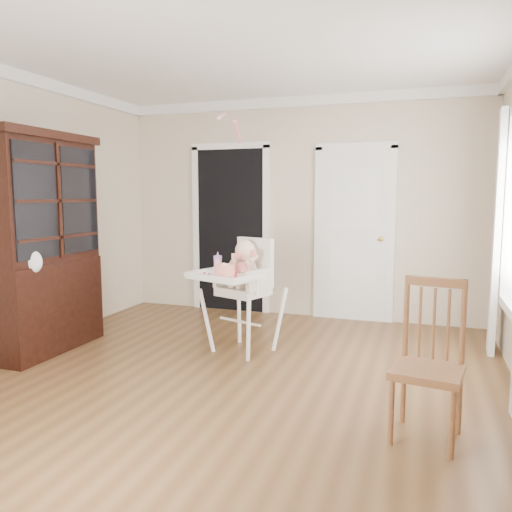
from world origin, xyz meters
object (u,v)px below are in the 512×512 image
(sippy_cup, at_px, (218,263))
(dining_chair, at_px, (428,366))
(cake, at_px, (225,270))
(china_cabinet, at_px, (41,243))
(high_chair, at_px, (243,281))

(sippy_cup, distance_m, dining_chair, 2.33)
(cake, bearing_deg, china_cabinet, -170.62)
(high_chair, relative_size, dining_chair, 1.13)
(cake, relative_size, sippy_cup, 1.22)
(high_chair, relative_size, china_cabinet, 0.53)
(high_chair, distance_m, sippy_cup, 0.30)
(high_chair, xyz_separation_m, sippy_cup, (-0.25, -0.03, 0.17))
(cake, relative_size, dining_chair, 0.24)
(china_cabinet, bearing_deg, high_chair, 17.35)
(cake, xyz_separation_m, sippy_cup, (-0.18, 0.25, 0.03))
(china_cabinet, bearing_deg, cake, 9.38)
(high_chair, height_order, china_cabinet, china_cabinet)
(cake, bearing_deg, dining_chair, -29.16)
(cake, distance_m, china_cabinet, 1.82)
(high_chair, relative_size, cake, 4.73)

